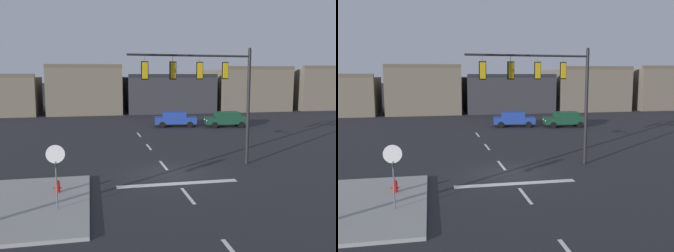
% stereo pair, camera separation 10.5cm
% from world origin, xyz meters
% --- Properties ---
extents(ground_plane, '(400.00, 400.00, 0.00)m').
position_xyz_m(ground_plane, '(0.00, 0.00, 0.00)').
color(ground_plane, '#232328').
extents(sidewalk_near_corner, '(5.00, 8.00, 0.15)m').
position_xyz_m(sidewalk_near_corner, '(-7.02, -4.00, 0.07)').
color(sidewalk_near_corner, gray).
rests_on(sidewalk_near_corner, ground).
extents(stop_bar_paint, '(6.40, 0.50, 0.01)m').
position_xyz_m(stop_bar_paint, '(0.00, -2.00, 0.00)').
color(stop_bar_paint, silver).
rests_on(stop_bar_paint, ground).
extents(lane_centreline, '(0.16, 26.40, 0.01)m').
position_xyz_m(lane_centreline, '(0.00, 2.00, 0.00)').
color(lane_centreline, silver).
rests_on(lane_centreline, ground).
extents(signal_mast_near_side, '(7.70, 1.20, 7.24)m').
position_xyz_m(signal_mast_near_side, '(2.64, 1.00, 5.17)').
color(signal_mast_near_side, black).
rests_on(signal_mast_near_side, ground).
extents(stop_sign, '(0.76, 0.64, 2.83)m').
position_xyz_m(stop_sign, '(-5.82, -4.92, 2.14)').
color(stop_sign, '#56565B').
rests_on(stop_sign, ground).
extents(car_lot_nearside, '(4.63, 2.42, 1.61)m').
position_xyz_m(car_lot_nearside, '(4.48, 18.56, 0.86)').
color(car_lot_nearside, navy).
rests_on(car_lot_nearside, ground).
extents(car_lot_middle, '(4.56, 2.18, 1.61)m').
position_xyz_m(car_lot_middle, '(9.80, 17.34, 0.86)').
color(car_lot_middle, '#143D28').
rests_on(car_lot_middle, ground).
extents(fire_hydrant, '(0.40, 0.30, 0.75)m').
position_xyz_m(fire_hydrant, '(-5.98, -2.69, 0.33)').
color(fire_hydrant, red).
rests_on(fire_hydrant, ground).
extents(building_row, '(59.29, 12.52, 6.84)m').
position_xyz_m(building_row, '(11.00, 35.70, 2.95)').
color(building_row, '#665B4C').
rests_on(building_row, ground).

